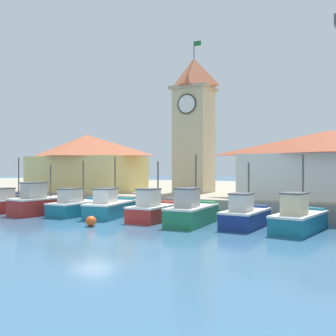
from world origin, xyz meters
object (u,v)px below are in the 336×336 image
fishing_boat_center (111,207)px  warehouse_left (87,162)px  fishing_boat_left_inner (43,203)px  fishing_boat_left_outer (12,203)px  fishing_boat_mid_right (154,210)px  clock_tower (194,121)px  fishing_boat_far_right (299,219)px  fishing_boat_mid_left (77,206)px  fishing_boat_right_outer (245,216)px  fishing_boat_right_inner (192,212)px  warehouse_right (330,164)px  mooring_buoy (91,221)px

fishing_boat_center → warehouse_left: size_ratio=0.48×
fishing_boat_left_inner → warehouse_left: 10.29m
fishing_boat_left_outer → fishing_boat_left_inner: size_ratio=0.88×
fishing_boat_mid_right → warehouse_left: (-12.58, 8.66, 3.39)m
clock_tower → fishing_boat_far_right: bearing=-45.6°
fishing_boat_mid_left → fishing_boat_right_outer: size_ratio=1.11×
fishing_boat_left_inner → clock_tower: (7.41, 11.63, 7.05)m
fishing_boat_left_outer → fishing_boat_right_outer: size_ratio=1.06×
fishing_boat_center → clock_tower: size_ratio=0.38×
fishing_boat_left_inner → fishing_boat_right_inner: 12.26m
fishing_boat_left_outer → fishing_boat_right_inner: 15.64m
fishing_boat_left_inner → warehouse_right: (19.50, 8.18, 2.95)m
fishing_boat_center → fishing_boat_right_outer: 9.93m
fishing_boat_right_inner → fishing_boat_far_right: bearing=1.2°
fishing_boat_right_inner → mooring_buoy: (-5.03, -3.49, -0.45)m
warehouse_right → fishing_boat_mid_left: bearing=-156.2°
warehouse_right → fishing_boat_mid_right: bearing=-143.1°
fishing_boat_mid_left → warehouse_left: bearing=125.2°
warehouse_right → warehouse_left: bearing=177.4°
clock_tower → warehouse_right: (12.09, -3.45, -4.10)m
fishing_boat_right_outer → warehouse_right: warehouse_right is taller
fishing_boat_far_right → clock_tower: (-11.18, 11.40, 7.16)m
fishing_boat_center → fishing_boat_far_right: 13.01m
fishing_boat_right_inner → mooring_buoy: 6.14m
fishing_boat_mid_left → fishing_boat_left_outer: bearing=-173.4°
fishing_boat_mid_left → fishing_boat_mid_right: (6.62, -0.22, 0.04)m
clock_tower → mooring_buoy: bearing=-90.6°
fishing_boat_left_outer → fishing_boat_mid_right: (12.68, 0.49, 0.04)m
mooring_buoy → fishing_boat_left_inner: bearing=154.9°
clock_tower → mooring_buoy: clock_tower is taller
fishing_boat_mid_right → fishing_boat_right_outer: (6.20, -0.02, -0.03)m
clock_tower → warehouse_left: clock_tower is taller
fishing_boat_left_outer → fishing_boat_center: (8.96, 0.87, 0.04)m
fishing_boat_mid_left → warehouse_right: (16.81, 7.42, 3.10)m
warehouse_left → mooring_buoy: size_ratio=17.50×
fishing_boat_center → fishing_boat_right_inner: size_ratio=1.08×
fishing_boat_left_outer → fishing_boat_right_outer: 18.89m
fishing_boat_mid_left → clock_tower: clock_tower is taller
fishing_boat_mid_left → warehouse_right: warehouse_right is taller
fishing_boat_mid_right → fishing_boat_far_right: bearing=-1.9°
mooring_buoy → warehouse_right: bearing=43.3°
fishing_boat_left_inner → warehouse_right: size_ratio=0.42×
fishing_boat_left_inner → warehouse_right: warehouse_right is taller
clock_tower → fishing_boat_mid_left: bearing=-113.4°
fishing_boat_left_outer → fishing_boat_left_inner: bearing=-0.9°
fishing_boat_right_outer → clock_tower: bearing=126.1°
fishing_boat_right_outer → clock_tower: clock_tower is taller
clock_tower → warehouse_left: bearing=-167.1°
fishing_boat_far_right → warehouse_right: bearing=83.4°
clock_tower → fishing_boat_right_inner: bearing=-67.2°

